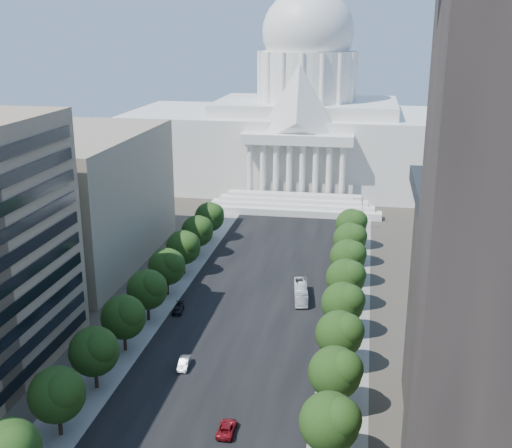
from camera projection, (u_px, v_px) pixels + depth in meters
The scene contains 30 objects.
road_asphalt at pixel (259, 289), 134.60m from camera, with size 30.00×260.00×0.01m, color black.
sidewalk_left at pixel (172, 283), 137.73m from camera, with size 8.00×260.00×0.02m, color gray.
sidewalk_right at pixel (350, 295), 131.47m from camera, with size 8.00×260.00×0.02m, color gray.
capitol at pixel (306, 127), 218.00m from camera, with size 120.00×56.00×73.00m.
office_block_left_far at pixel (61, 198), 147.48m from camera, with size 38.00×52.00×30.00m, color gray.
tree_l_c at pixel (59, 394), 84.60m from camera, with size 7.79×7.60×9.97m.
tree_l_d at pixel (96, 350), 95.89m from camera, with size 7.79×7.60×9.97m.
tree_l_e at pixel (125, 316), 107.18m from camera, with size 7.79×7.60×9.97m.
tree_l_f at pixel (148, 289), 118.48m from camera, with size 7.79×7.60×9.97m.
tree_l_g at pixel (168, 266), 129.77m from camera, with size 7.79×7.60×9.97m.
tree_l_h at pixel (184, 247), 141.07m from camera, with size 7.79×7.60×9.97m.
tree_l_i at pixel (198, 230), 152.36m from camera, with size 7.79×7.60×9.97m.
tree_l_j at pixel (210, 216), 163.65m from camera, with size 7.79×7.60×9.97m.
tree_r_c at pixel (332, 421), 78.67m from camera, with size 7.79×7.60×9.97m.
tree_r_d at pixel (337, 372), 89.97m from camera, with size 7.79×7.60×9.97m.
tree_r_e at pixel (341, 333), 101.26m from camera, with size 7.79×7.60×9.97m.
tree_r_f at pixel (344, 302), 112.55m from camera, with size 7.79×7.60×9.97m.
tree_r_g at pixel (347, 277), 123.85m from camera, with size 7.79×7.60×9.97m.
tree_r_h at pixel (349, 256), 135.14m from camera, with size 7.79×7.60×9.97m.
tree_r_i at pixel (351, 238), 146.44m from camera, with size 7.79×7.60×9.97m.
tree_r_j at pixel (353, 223), 157.73m from camera, with size 7.79×7.60×9.97m.
streetlight_b at pixel (344, 431), 77.84m from camera, with size 2.61×0.44×9.00m.
streetlight_c at pixel (351, 337), 101.37m from camera, with size 2.61×0.44×9.00m.
streetlight_d at pixel (355, 278), 124.90m from camera, with size 2.61×0.44×9.00m.
streetlight_e at pixel (358, 238), 148.43m from camera, with size 2.61×0.44×9.00m.
streetlight_f at pixel (360, 209), 171.96m from camera, with size 2.61×0.44×9.00m.
car_silver at pixel (184, 363), 103.53m from camera, with size 1.58×4.54×1.50m, color #B8B9C0.
car_red at pixel (227, 428), 86.89m from camera, with size 2.27×4.92×1.37m, color maroon.
car_dark_b at pixel (178, 309), 123.75m from camera, with size 1.86×4.57×1.33m, color black.
city_bus at pixel (301, 292), 129.35m from camera, with size 2.54×10.85×3.02m, color white.
Camera 1 is at (20.83, -32.79, 52.85)m, focal length 45.00 mm.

